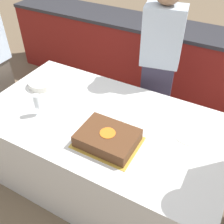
{
  "coord_description": "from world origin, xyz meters",
  "views": [
    {
      "loc": [
        0.79,
        -1.3,
        2.08
      ],
      "look_at": [
        0.08,
        0.0,
        0.85
      ],
      "focal_mm": 42.0,
      "sensor_mm": 36.0,
      "label": 1
    }
  ],
  "objects_px": {
    "plate_stack": "(42,83)",
    "wine_glass": "(37,102)",
    "person_cutting_cake": "(159,68)",
    "cake": "(108,138)"
  },
  "relations": [
    {
      "from": "plate_stack",
      "to": "wine_glass",
      "type": "distance_m",
      "value": 0.41
    },
    {
      "from": "cake",
      "to": "wine_glass",
      "type": "xyz_separation_m",
      "value": [
        -0.62,
        0.01,
        0.08
      ]
    },
    {
      "from": "cake",
      "to": "wine_glass",
      "type": "distance_m",
      "value": 0.62
    },
    {
      "from": "plate_stack",
      "to": "wine_glass",
      "type": "bearing_deg",
      "value": -52.74
    },
    {
      "from": "cake",
      "to": "plate_stack",
      "type": "xyz_separation_m",
      "value": [
        -0.86,
        0.33,
        -0.02
      ]
    },
    {
      "from": "wine_glass",
      "to": "person_cutting_cake",
      "type": "relative_size",
      "value": 0.11
    },
    {
      "from": "cake",
      "to": "plate_stack",
      "type": "bearing_deg",
      "value": 159.17
    },
    {
      "from": "cake",
      "to": "person_cutting_cake",
      "type": "xyz_separation_m",
      "value": [
        -0.0,
        0.95,
        0.07
      ]
    },
    {
      "from": "wine_glass",
      "to": "person_cutting_cake",
      "type": "bearing_deg",
      "value": 56.66
    },
    {
      "from": "cake",
      "to": "person_cutting_cake",
      "type": "distance_m",
      "value": 0.95
    }
  ]
}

